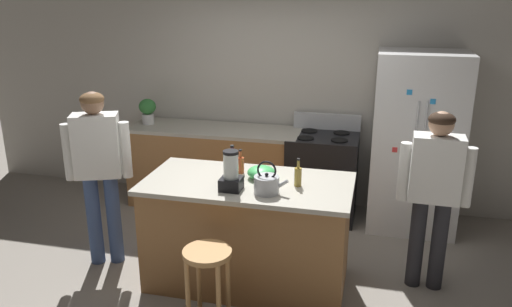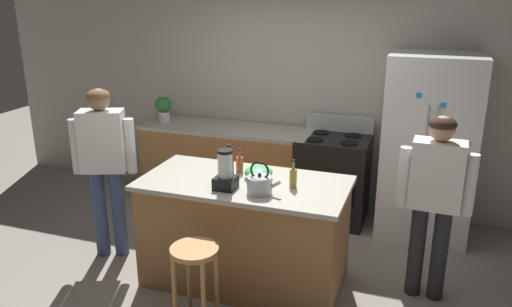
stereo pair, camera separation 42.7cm
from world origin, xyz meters
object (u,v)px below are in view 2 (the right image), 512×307
Objects in this scene: kitchen_island at (245,232)px; stove_range at (333,178)px; refrigerator at (429,148)px; bottle_cooking_sauce at (240,164)px; tea_kettle at (260,184)px; bottle_vinegar at (293,177)px; bar_stool at (195,266)px; bottle_wine at (229,167)px; person_by_island_left at (104,158)px; blender_appliance at (225,173)px; mixing_bowl at (259,173)px; person_by_sink_right at (435,192)px; potted_plant at (163,107)px.

kitchen_island is 1.59m from stove_range.
stove_range is (-0.97, 0.02, -0.46)m from refrigerator.
tea_kettle is (0.32, -0.39, 0.00)m from bottle_cooking_sauce.
bottle_vinegar is (-0.04, -1.52, 0.55)m from stove_range.
bottle_vinegar is at bearing 54.25° from bar_stool.
refrigerator reaches higher than bottle_wine.
refrigerator reaches higher than person_by_island_left.
tea_kettle reaches higher than kitchen_island.
refrigerator is 5.98× the size of bottle_wine.
person_by_island_left is 5.02× the size of blender_appliance.
tea_kettle is (0.21, -0.21, 0.55)m from kitchen_island.
refrigerator is 7.93× the size of mixing_bowl.
bottle_wine is at bearing -177.34° from bottle_vinegar.
person_by_island_left is at bearing 149.33° from bar_stool.
refrigerator is 1.21× the size of person_by_sink_right.
person_by_sink_right is 2.29× the size of bar_stool.
potted_plant is 1.39× the size of bottle_cooking_sauce.
refrigerator is 1.94m from mixing_bowl.
person_by_island_left is 1.81m from bottle_vinegar.
bottle_cooking_sauce is at bearing -42.12° from potted_plant.
stove_range is 2.45m from person_by_island_left.
tea_kettle is at bearing -50.72° from bottle_cooking_sauce.
blender_appliance is (1.54, -1.76, -0.04)m from potted_plant.
person_by_island_left reaches higher than person_by_sink_right.
stove_range is (0.47, 1.52, 0.01)m from kitchen_island.
bottle_wine is at bearing -93.11° from bottle_cooking_sauce.
blender_appliance is at bearing -111.48° from kitchen_island.
blender_appliance is 1.52× the size of bottle_cooking_sauce.
bottle_cooking_sauce is at bearing 160.96° from bottle_vinegar.
bottle_cooking_sauce is (1.28, 0.17, 0.03)m from person_by_island_left.
bar_stool is at bearing -103.80° from mixing_bowl.
person_by_sink_right is 1.68m from blender_appliance.
refrigerator is 1.81m from bottle_vinegar.
mixing_bowl is at bearing 110.69° from tea_kettle.
person_by_sink_right is 1.43m from mixing_bowl.
bottle_vinegar is (0.51, 0.21, -0.05)m from blender_appliance.
blender_appliance is (-1.52, -1.71, 0.14)m from refrigerator.
bottle_vinegar is at bearing -37.16° from potted_plant.
bottle_wine is at bearing 90.90° from bar_stool.
bar_stool is 2.90× the size of bottle_vinegar.
refrigerator is 1.67× the size of stove_range.
tea_kettle is at bearing -159.06° from person_by_sink_right.
refrigerator reaches higher than stove_range.
mixing_bowl is (-0.33, 0.10, -0.03)m from bottle_vinegar.
bar_stool is 2.81m from potted_plant.
tea_kettle is at bearing -28.82° from bottle_wine.
bottle_cooking_sauce reaches higher than stove_range.
blender_appliance is 0.30m from tea_kettle.
kitchen_island is 0.70m from bottle_vinegar.
refrigerator is at bearing 46.26° from kitchen_island.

